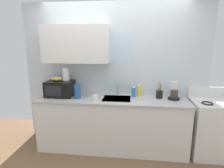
# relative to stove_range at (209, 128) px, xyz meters

# --- Properties ---
(kitchen_wall_assembly) EXTENTS (3.27, 0.42, 2.50)m
(kitchen_wall_assembly) POSITION_rel_stove_range_xyz_m (-1.73, 0.30, 0.91)
(kitchen_wall_assembly) COLOR silver
(kitchen_wall_assembly) RESTS_ON ground
(counter_unit) EXTENTS (2.50, 0.63, 0.90)m
(counter_unit) POSITION_rel_stove_range_xyz_m (-1.60, -0.00, -0.00)
(counter_unit) COLOR white
(counter_unit) RESTS_ON ground
(sink_faucet) EXTENTS (0.03, 0.03, 0.20)m
(sink_faucet) POSITION_rel_stove_range_xyz_m (-1.52, 0.24, 0.54)
(sink_faucet) COLOR #B2B5BA
(sink_faucet) RESTS_ON counter_unit
(stove_range) EXTENTS (0.60, 0.60, 1.08)m
(stove_range) POSITION_rel_stove_range_xyz_m (0.00, 0.00, 0.00)
(stove_range) COLOR white
(stove_range) RESTS_ON ground
(microwave) EXTENTS (0.46, 0.35, 0.27)m
(microwave) POSITION_rel_stove_range_xyz_m (-2.51, 0.04, 0.58)
(microwave) COLOR black
(microwave) RESTS_ON counter_unit
(banana_bunch) EXTENTS (0.20, 0.11, 0.07)m
(banana_bunch) POSITION_rel_stove_range_xyz_m (-2.56, 0.05, 0.75)
(banana_bunch) COLOR gold
(banana_bunch) RESTS_ON microwave
(paper_towel_roll) EXTENTS (0.11, 0.11, 0.22)m
(paper_towel_roll) POSITION_rel_stove_range_xyz_m (-2.41, 0.10, 0.82)
(paper_towel_roll) COLOR white
(paper_towel_roll) RESTS_ON microwave
(coffee_maker) EXTENTS (0.19, 0.21, 0.28)m
(coffee_maker) POSITION_rel_stove_range_xyz_m (-0.58, 0.10, 0.55)
(coffee_maker) COLOR black
(coffee_maker) RESTS_ON counter_unit
(dish_soap_bottle_blue) EXTENTS (0.07, 0.07, 0.20)m
(dish_soap_bottle_blue) POSITION_rel_stove_range_xyz_m (-1.24, 0.15, 0.53)
(dish_soap_bottle_blue) COLOR blue
(dish_soap_bottle_blue) RESTS_ON counter_unit
(dish_soap_bottle_yellow) EXTENTS (0.06, 0.06, 0.22)m
(dish_soap_bottle_yellow) POSITION_rel_stove_range_xyz_m (-1.15, 0.20, 0.55)
(dish_soap_bottle_yellow) COLOR yellow
(dish_soap_bottle_yellow) RESTS_ON counter_unit
(cereal_canister) EXTENTS (0.10, 0.10, 0.23)m
(cereal_canister) POSITION_rel_stove_range_xyz_m (-2.17, -0.05, 0.56)
(cereal_canister) COLOR #2659A5
(cereal_canister) RESTS_ON counter_unit
(mug_white) EXTENTS (0.08, 0.08, 0.09)m
(mug_white) POSITION_rel_stove_range_xyz_m (-1.84, -0.14, 0.49)
(mug_white) COLOR white
(mug_white) RESTS_ON counter_unit
(utensil_crock) EXTENTS (0.11, 0.11, 0.28)m
(utensil_crock) POSITION_rel_stove_range_xyz_m (-0.81, 0.12, 0.51)
(utensil_crock) COLOR black
(utensil_crock) RESTS_ON counter_unit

